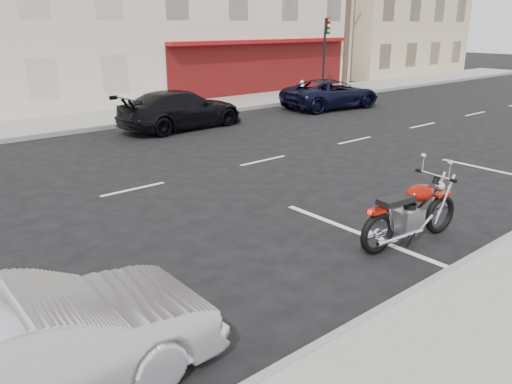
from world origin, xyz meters
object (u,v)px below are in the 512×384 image
Objects in this scene: utility_pole at (349,3)px; car_far at (181,109)px; motorcycle at (442,205)px; sedan_silver at (24,353)px; traffic_light at (325,46)px; suv_far at (331,94)px; fire_hydrant at (302,87)px.

car_far is (-12.79, -3.19, -4.04)m from utility_pole.
utility_pole is at bearing 52.30° from motorcycle.
sedan_silver is 14.15m from car_far.
traffic_light reaches higher than car_far.
utility_pole is 2.29× the size of sedan_silver.
suv_far is 7.67m from car_far.
car_far is (1.56, 11.36, 0.16)m from motorcycle.
traffic_light is 18.99m from motorcycle.
suv_far is (16.37, 10.74, 0.00)m from sedan_silver.
motorcycle is 7.15m from sedan_silver.
traffic_light is 0.81× the size of suv_far.
utility_pole is 5.48m from fire_hydrant.
utility_pole is 2.37× the size of traffic_light.
traffic_light is (-2.00, -0.27, -2.18)m from utility_pole.
utility_pole is 7.48m from suv_far.
car_far is at bearing -37.61° from sedan_silver.
motorcycle reaches higher than fire_hydrant.
sedan_silver is 0.84× the size of suv_far.
sedan_silver is at bearing -141.65° from fire_hydrant.
suv_far reaches higher than motorcycle.
motorcycle is (-12.35, -14.28, -2.02)m from traffic_light.
utility_pole is 26.17m from sedan_silver.
motorcycle is at bearing -91.31° from sedan_silver.
suv_far is at bearing -133.18° from traffic_light.
motorcycle is 11.47m from car_far.
sedan_silver is (-19.50, -14.07, -1.91)m from traffic_light.
traffic_light is 1.63× the size of motorcycle.
traffic_light is at bearing -172.39° from utility_pole.
motorcycle is 0.50× the size of suv_far.
motorcycle is 0.49× the size of car_far.
suv_far is (-1.63, -3.50, 0.12)m from fire_hydrant.
traffic_light is 0.97× the size of sedan_silver.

